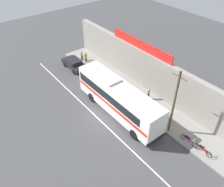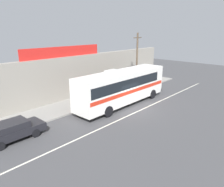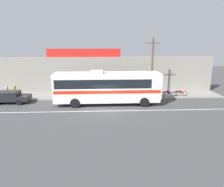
# 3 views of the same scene
# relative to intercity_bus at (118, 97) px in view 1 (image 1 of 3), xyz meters

# --- Properties ---
(ground_plane) EXTENTS (70.00, 70.00, 0.00)m
(ground_plane) POSITION_rel_intercity_bus_xyz_m (-0.30, -1.58, -2.07)
(ground_plane) COLOR #444447
(sidewalk_slab) EXTENTS (30.00, 3.60, 0.14)m
(sidewalk_slab) POSITION_rel_intercity_bus_xyz_m (-0.30, 3.62, -2.00)
(sidewalk_slab) COLOR gray
(sidewalk_slab) RESTS_ON ground_plane
(storefront_facade) EXTENTS (30.00, 0.70, 4.80)m
(storefront_facade) POSITION_rel_intercity_bus_xyz_m (-0.30, 5.77, 0.33)
(storefront_facade) COLOR gray
(storefront_facade) RESTS_ON ground_plane
(storefront_billboard) EXTENTS (9.77, 0.12, 1.10)m
(storefront_billboard) POSITION_rel_intercity_bus_xyz_m (-2.88, 5.77, 3.28)
(storefront_billboard) COLOR red
(storefront_billboard) RESTS_ON storefront_facade
(road_center_stripe) EXTENTS (30.00, 0.14, 0.01)m
(road_center_stripe) POSITION_rel_intercity_bus_xyz_m (-0.30, -2.38, -2.06)
(road_center_stripe) COLOR silver
(road_center_stripe) RESTS_ON ground_plane
(intercity_bus) EXTENTS (11.59, 2.65, 3.78)m
(intercity_bus) POSITION_rel_intercity_bus_xyz_m (0.00, 0.00, 0.00)
(intercity_bus) COLOR white
(intercity_bus) RESTS_ON ground_plane
(parked_car) EXTENTS (4.36, 1.88, 1.37)m
(parked_car) POSITION_rel_intercity_bus_xyz_m (-11.04, 0.98, -1.33)
(parked_car) COLOR black
(parked_car) RESTS_ON ground_plane
(utility_pole) EXTENTS (1.60, 0.22, 7.12)m
(utility_pole) POSITION_rel_intercity_bus_xyz_m (5.50, 2.22, 1.77)
(utility_pole) COLOR brown
(utility_pole) RESTS_ON sidewalk_slab
(motorcycle_blue) EXTENTS (1.97, 0.56, 0.94)m
(motorcycle_blue) POSITION_rel_intercity_bus_xyz_m (7.78, 2.44, -1.50)
(motorcycle_blue) COLOR black
(motorcycle_blue) RESTS_ON sidewalk_slab
(motorcycle_orange) EXTENTS (1.87, 0.56, 0.94)m
(motorcycle_orange) POSITION_rel_intercity_bus_xyz_m (9.31, 2.54, -1.50)
(motorcycle_orange) COLOR black
(motorcycle_orange) RESTS_ON sidewalk_slab
(pedestrian_far_right) EXTENTS (0.30, 0.48, 1.59)m
(pedestrian_far_right) POSITION_rel_intercity_bus_xyz_m (-12.15, 3.02, -1.01)
(pedestrian_far_right) COLOR black
(pedestrian_far_right) RESTS_ON sidewalk_slab
(pedestrian_near_shop) EXTENTS (0.30, 0.48, 1.58)m
(pedestrian_near_shop) POSITION_rel_intercity_bus_xyz_m (-11.26, 3.14, -1.01)
(pedestrian_near_shop) COLOR brown
(pedestrian_near_shop) RESTS_ON sidewalk_slab
(pedestrian_far_left) EXTENTS (0.30, 0.48, 1.61)m
(pedestrian_far_left) POSITION_rel_intercity_bus_xyz_m (0.61, 4.19, -0.99)
(pedestrian_far_left) COLOR navy
(pedestrian_far_left) RESTS_ON sidewalk_slab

